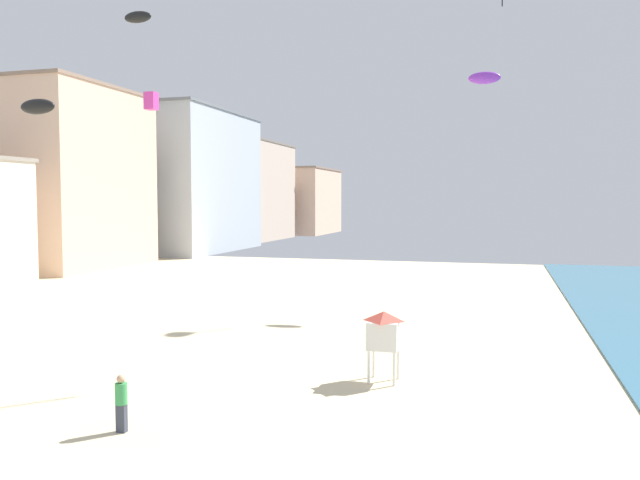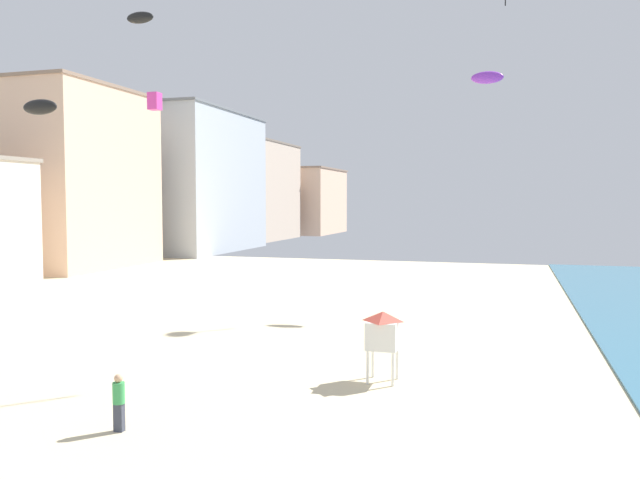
# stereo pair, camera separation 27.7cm
# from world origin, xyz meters

# --- Properties ---
(boardwalk_hotel_mid) EXTENTS (10.73, 15.65, 17.32)m
(boardwalk_hotel_mid) POSITION_xyz_m (-26.41, 45.23, 8.67)
(boardwalk_hotel_mid) COLOR beige
(boardwalk_hotel_mid) RESTS_ON ground
(boardwalk_hotel_far) EXTENTS (15.40, 21.45, 17.81)m
(boardwalk_hotel_far) POSITION_xyz_m (-26.41, 66.76, 8.91)
(boardwalk_hotel_far) COLOR #ADB7C1
(boardwalk_hotel_far) RESTS_ON ground
(boardwalk_hotel_distant) EXTENTS (11.03, 19.71, 15.95)m
(boardwalk_hotel_distant) POSITION_xyz_m (-26.41, 89.83, 7.98)
(boardwalk_hotel_distant) COLOR #C6B29E
(boardwalk_hotel_distant) RESTS_ON ground
(boardwalk_hotel_furthest) EXTENTS (16.94, 19.67, 12.67)m
(boardwalk_hotel_furthest) POSITION_xyz_m (-26.41, 111.81, 6.34)
(boardwalk_hotel_furthest) COLOR beige
(boardwalk_hotel_furthest) RESTS_ON ground
(kite_flyer) EXTENTS (0.34, 0.34, 1.64)m
(kite_flyer) POSITION_xyz_m (3.90, 7.92, 0.92)
(kite_flyer) COLOR #383D4C
(kite_flyer) RESTS_ON ground
(lifeguard_stand) EXTENTS (1.10, 1.10, 2.55)m
(lifeguard_stand) POSITION_xyz_m (10.09, 14.90, 1.84)
(lifeguard_stand) COLOR white
(lifeguard_stand) RESTS_ON ground
(kite_magenta_box) EXTENTS (0.78, 0.78, 1.22)m
(kite_magenta_box) POSITION_xyz_m (-9.88, 33.00, 13.52)
(kite_magenta_box) COLOR #DB3D9E
(kite_black_parafoil) EXTENTS (1.57, 0.44, 0.61)m
(kite_black_parafoil) POSITION_xyz_m (-4.43, 22.63, 16.11)
(kite_black_parafoil) COLOR black
(kite_purple_parafoil) EXTENTS (1.94, 0.54, 0.75)m
(kite_purple_parafoil) POSITION_xyz_m (12.94, 33.16, 13.98)
(kite_purple_parafoil) COLOR purple
(kite_black_parafoil_2) EXTENTS (1.89, 0.52, 0.73)m
(kite_black_parafoil_2) POSITION_xyz_m (-7.19, 18.23, 10.96)
(kite_black_parafoil_2) COLOR black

